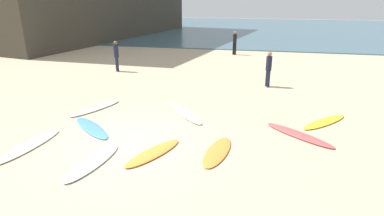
{
  "coord_description": "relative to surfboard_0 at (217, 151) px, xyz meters",
  "views": [
    {
      "loc": [
        3.78,
        -8.16,
        4.2
      ],
      "look_at": [
        1.35,
        2.66,
        0.3
      ],
      "focal_mm": 29.6,
      "sensor_mm": 36.0,
      "label": 1
    }
  ],
  "objects": [
    {
      "name": "surfboard_3",
      "position": [
        -1.62,
        2.8,
        0.01
      ],
      "size": [
        1.93,
        2.21,
        0.09
      ],
      "primitive_type": "ellipsoid",
      "rotation": [
        0.0,
        0.0,
        0.68
      ],
      "color": "silver",
      "rests_on": "ground_plane"
    },
    {
      "name": "surfboard_4",
      "position": [
        -5.49,
        -0.85,
        0.0
      ],
      "size": [
        0.73,
        2.49,
        0.08
      ],
      "primitive_type": "ellipsoid",
      "rotation": [
        0.0,
        0.0,
        3.06
      ],
      "color": "white",
      "rests_on": "ground_plane"
    },
    {
      "name": "beachgoer_far",
      "position": [
        -7.33,
        9.05,
        0.98
      ],
      "size": [
        0.39,
        0.39,
        1.8
      ],
      "rotation": [
        0.0,
        0.0,
        5.4
      ],
      "color": "#191E33",
      "rests_on": "ground_plane"
    },
    {
      "name": "surfboard_0",
      "position": [
        0.0,
        0.0,
        0.0
      ],
      "size": [
        0.86,
        2.08,
        0.07
      ],
      "primitive_type": "ellipsoid",
      "rotation": [
        0.0,
        0.0,
        3.01
      ],
      "color": "orange",
      "rests_on": "ground_plane"
    },
    {
      "name": "surfboard_7",
      "position": [
        2.37,
        1.71,
        0.01
      ],
      "size": [
        2.21,
        1.95,
        0.09
      ],
      "primitive_type": "ellipsoid",
      "rotation": [
        0.0,
        0.0,
        4.02
      ],
      "color": "#DD5453",
      "rests_on": "ground_plane"
    },
    {
      "name": "surfboard_6",
      "position": [
        -4.41,
        0.8,
        -0.0
      ],
      "size": [
        2.19,
        1.93,
        0.06
      ],
      "primitive_type": "ellipsoid",
      "rotation": [
        0.0,
        0.0,
        4.03
      ],
      "color": "#4F94D2",
      "rests_on": "ground_plane"
    },
    {
      "name": "surfboard_2",
      "position": [
        3.36,
        3.07,
        0.0
      ],
      "size": [
        1.91,
        2.05,
        0.07
      ],
      "primitive_type": "ellipsoid",
      "rotation": [
        0.0,
        0.0,
        2.41
      ],
      "color": "yellow",
      "rests_on": "ground_plane"
    },
    {
      "name": "ground_plane",
      "position": [
        -2.71,
        0.1,
        -0.03
      ],
      "size": [
        120.0,
        120.0,
        0.0
      ],
      "primitive_type": "plane",
      "color": "#C6B28E"
    },
    {
      "name": "beachgoer_mid",
      "position": [
        -1.09,
        16.35,
        0.96
      ],
      "size": [
        0.4,
        0.4,
        1.78
      ],
      "rotation": [
        0.0,
        0.0,
        5.56
      ],
      "color": "black",
      "rests_on": "ground_plane"
    },
    {
      "name": "surfboard_1",
      "position": [
        -5.23,
        2.61,
        0.01
      ],
      "size": [
        1.35,
        2.39,
        0.08
      ],
      "primitive_type": "ellipsoid",
      "rotation": [
        0.0,
        0.0,
        2.76
      ],
      "color": "silver",
      "rests_on": "ground_plane"
    },
    {
      "name": "ocean_water",
      "position": [
        -2.71,
        38.4,
        0.01
      ],
      "size": [
        120.0,
        40.0,
        0.08
      ],
      "primitive_type": "cube",
      "color": "#426675",
      "rests_on": "ground_plane"
    },
    {
      "name": "surfboard_8",
      "position": [
        -1.76,
        -0.48,
        0.0
      ],
      "size": [
        1.37,
        2.16,
        0.07
      ],
      "primitive_type": "ellipsoid",
      "rotation": [
        0.0,
        0.0,
        -0.42
      ],
      "color": "orange",
      "rests_on": "ground_plane"
    },
    {
      "name": "surfboard_5",
      "position": [
        -3.15,
        -1.35,
        0.01
      ],
      "size": [
        0.85,
        2.28,
        0.08
      ],
      "primitive_type": "ellipsoid",
      "rotation": [
        0.0,
        0.0,
        3.01
      ],
      "color": "white",
      "rests_on": "ground_plane"
    },
    {
      "name": "beachgoer_near",
      "position": [
        1.39,
        7.52,
        0.93
      ],
      "size": [
        0.36,
        0.36,
        1.73
      ],
      "rotation": [
        0.0,
        0.0,
        1.95
      ],
      "color": "#191E33",
      "rests_on": "ground_plane"
    }
  ]
}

